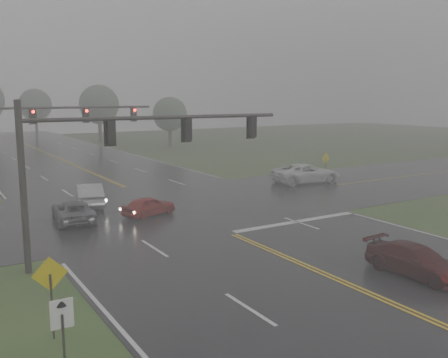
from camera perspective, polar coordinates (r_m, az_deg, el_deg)
main_road at (r=31.16m, az=-4.81°, el=-3.82°), size 18.00×160.00×0.02m
cross_street at (r=32.92m, az=-6.37°, el=-3.12°), size 120.00×14.00×0.02m
stop_bar at (r=28.99m, az=8.27°, el=-4.90°), size 8.50×0.50×0.01m
sedan_maroon at (r=21.86m, az=20.98°, el=-10.26°), size 2.06×4.35×1.23m
sedan_red at (r=30.53m, az=-8.56°, el=-4.17°), size 3.71×2.36×1.18m
sedan_silver at (r=33.97m, az=-15.14°, el=-3.01°), size 2.48×4.82×1.51m
car_grey at (r=29.99m, az=-16.80°, el=-4.73°), size 2.56×4.65×1.23m
pickup_white at (r=42.05m, az=9.36°, el=-0.44°), size 6.07×3.56×1.59m
signal_gantry_near at (r=22.12m, az=-12.44°, el=3.48°), size 12.44×0.31×7.01m
signal_gantry_far at (r=39.70m, az=-20.65°, el=5.79°), size 13.29×0.36×7.11m
sign_diamond_west at (r=15.76m, az=-19.21°, el=-11.24°), size 1.06×0.10×2.54m
sign_arrow_white at (r=12.89m, az=-17.95°, el=-15.99°), size 0.54×0.10×2.44m
sign_diamond_east at (r=42.85m, az=11.55°, el=1.95°), size 1.03×0.21×2.49m
tree_ne_a at (r=79.86m, az=-14.09°, el=8.25°), size 6.04×6.04×8.87m
tree_e_near at (r=70.72m, az=-6.21°, el=7.37°), size 4.79×4.79×7.04m
tree_n_far at (r=96.68m, az=-20.78°, el=7.93°), size 5.77×5.77×8.47m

